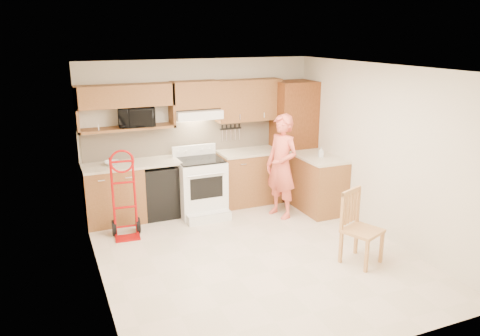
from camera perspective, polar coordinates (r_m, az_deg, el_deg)
floor at (r=6.56m, az=1.74°, el=-10.49°), size 4.00×4.50×0.02m
ceiling at (r=5.88m, az=1.95°, el=12.05°), size 4.00×4.50×0.02m
wall_back at (r=8.15m, az=-4.86°, el=4.18°), size 4.00×0.02×2.50m
wall_front at (r=4.27m, az=14.76°, el=-7.53°), size 4.00×0.02×2.50m
wall_left at (r=5.59m, az=-17.21°, el=-2.06°), size 0.02×4.50×2.50m
wall_right at (r=7.15m, az=16.62°, el=1.88°), size 0.02×4.50×2.50m
backsplash at (r=8.13m, az=-4.80°, el=3.80°), size 3.92×0.03×0.55m
lower_cab_left at (r=7.73m, az=-14.96°, el=-3.13°), size 0.90×0.60×0.90m
dishwasher at (r=7.87m, az=-9.55°, el=-2.66°), size 0.60×0.60×0.85m
lower_cab_right at (r=8.36m, az=1.35°, el=-1.13°), size 1.14×0.60×0.90m
countertop_left at (r=7.64m, az=-13.00°, el=0.46°), size 1.50×0.63×0.04m
countertop_right at (r=8.23m, az=1.37°, el=2.00°), size 1.14×0.63×0.04m
cab_return_right at (r=8.08m, az=9.33°, el=-1.95°), size 0.60×1.00×0.90m
countertop_return at (r=7.95m, az=9.49°, el=1.28°), size 0.63×1.00×0.04m
pantry_tall at (r=8.56m, az=6.39°, el=3.35°), size 0.70×0.60×2.10m
upper_cab_left at (r=7.56m, az=-13.69°, el=8.47°), size 1.50×0.33×0.34m
upper_shelf_mw at (r=7.64m, az=-13.44°, el=4.69°), size 1.50×0.33×0.04m
upper_cab_center at (r=7.83m, az=-5.42°, el=8.80°), size 0.76×0.33×0.44m
upper_cab_right at (r=8.18m, az=1.02°, el=8.20°), size 1.14×0.33×0.70m
range_hood at (r=7.81m, az=-5.21°, el=6.50°), size 0.76×0.46×0.14m
knife_strip at (r=8.28m, az=-1.11°, el=4.36°), size 0.40×0.05×0.29m
microwave at (r=7.64m, az=-12.39°, el=6.07°), size 0.59×0.43×0.31m
range at (r=7.75m, az=-4.68°, el=-1.78°), size 0.75×0.99×1.11m
person at (r=7.62m, az=5.05°, el=0.19°), size 0.57×0.71×1.69m
hand_truck at (r=7.08m, az=-13.74°, el=-3.58°), size 0.51×0.47×1.19m
dining_chair at (r=6.35m, az=14.56°, el=-7.02°), size 0.59×0.61×0.97m
soap_bottle at (r=7.88m, az=9.73°, el=1.92°), size 0.10×0.10×0.17m
bowl at (r=7.58m, az=-15.15°, el=0.58°), size 0.26×0.26×0.06m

